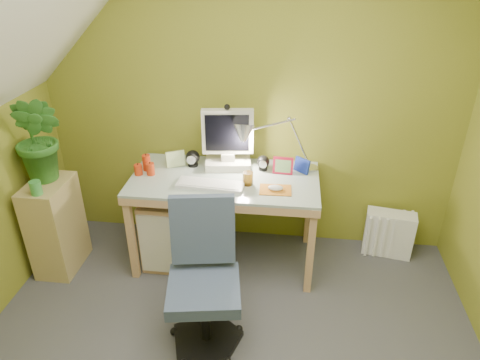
# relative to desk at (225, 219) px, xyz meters

# --- Properties ---
(wall_back) EXTENTS (3.20, 0.01, 2.40)m
(wall_back) POSITION_rel_desk_xyz_m (0.14, 0.37, 0.83)
(wall_back) COLOR olive
(wall_back) RESTS_ON floor
(desk) EXTENTS (1.38, 0.69, 0.74)m
(desk) POSITION_rel_desk_xyz_m (0.00, 0.00, 0.00)
(desk) COLOR tan
(desk) RESTS_ON floor
(monitor) EXTENTS (0.38, 0.25, 0.49)m
(monitor) POSITION_rel_desk_xyz_m (0.00, 0.18, 0.61)
(monitor) COLOR beige
(monitor) RESTS_ON desk
(speaker_left) EXTENTS (0.12, 0.12, 0.13)m
(speaker_left) POSITION_rel_desk_xyz_m (-0.27, 0.16, 0.43)
(speaker_left) COLOR black
(speaker_left) RESTS_ON desk
(speaker_right) EXTENTS (0.11, 0.11, 0.12)m
(speaker_right) POSITION_rel_desk_xyz_m (0.27, 0.16, 0.43)
(speaker_right) COLOR black
(speaker_right) RESTS_ON desk
(keyboard) EXTENTS (0.48, 0.18, 0.02)m
(keyboard) POSITION_rel_desk_xyz_m (-0.08, -0.14, 0.38)
(keyboard) COLOR silver
(keyboard) RESTS_ON desk
(mousepad) EXTENTS (0.23, 0.17, 0.01)m
(mousepad) POSITION_rel_desk_xyz_m (0.38, -0.14, 0.37)
(mousepad) COLOR #B5691C
(mousepad) RESTS_ON desk
(mouse) EXTENTS (0.11, 0.08, 0.04)m
(mouse) POSITION_rel_desk_xyz_m (0.38, -0.14, 0.39)
(mouse) COLOR silver
(mouse) RESTS_ON mousepad
(amber_tumbler) EXTENTS (0.08, 0.08, 0.10)m
(amber_tumbler) POSITION_rel_desk_xyz_m (0.18, -0.08, 0.42)
(amber_tumbler) COLOR brown
(amber_tumbler) RESTS_ON desk
(candle_cluster) EXTENTS (0.18, 0.16, 0.12)m
(candle_cluster) POSITION_rel_desk_xyz_m (-0.60, 0.01, 0.43)
(candle_cluster) COLOR red
(candle_cluster) RESTS_ON desk
(photo_frame_red) EXTENTS (0.15, 0.03, 0.13)m
(photo_frame_red) POSITION_rel_desk_xyz_m (0.42, 0.12, 0.43)
(photo_frame_red) COLOR #AB122E
(photo_frame_red) RESTS_ON desk
(photo_frame_blue) EXTENTS (0.11, 0.09, 0.11)m
(photo_frame_blue) POSITION_rel_desk_xyz_m (0.56, 0.16, 0.42)
(photo_frame_blue) COLOR navy
(photo_frame_blue) RESTS_ON desk
(photo_frame_green) EXTENTS (0.14, 0.08, 0.12)m
(photo_frame_green) POSITION_rel_desk_xyz_m (-0.40, 0.14, 0.43)
(photo_frame_green) COLOR beige
(photo_frame_green) RESTS_ON desk
(desk_lamp) EXTENTS (0.61, 0.31, 0.63)m
(desk_lamp) POSITION_rel_desk_xyz_m (0.45, 0.18, 0.68)
(desk_lamp) COLOR silver
(desk_lamp) RESTS_ON desk
(side_ledge) EXTENTS (0.27, 0.42, 0.74)m
(side_ledge) POSITION_rel_desk_xyz_m (-1.26, -0.24, -0.00)
(side_ledge) COLOR tan
(side_ledge) RESTS_ON floor
(potted_plant) EXTENTS (0.42, 0.37, 0.65)m
(potted_plant) POSITION_rel_desk_xyz_m (-1.26, -0.19, 0.69)
(potted_plant) COLOR #2D6822
(potted_plant) RESTS_ON side_ledge
(green_cup) EXTENTS (0.09, 0.09, 0.10)m
(green_cup) POSITION_rel_desk_xyz_m (-1.24, -0.39, 0.42)
(green_cup) COLOR green
(green_cup) RESTS_ON side_ledge
(task_chair) EXTENTS (0.56, 0.56, 0.88)m
(task_chair) POSITION_rel_desk_xyz_m (0.00, -0.86, 0.07)
(task_chair) COLOR #38455C
(task_chair) RESTS_ON floor
(radiator) EXTENTS (0.40, 0.21, 0.38)m
(radiator) POSITION_rel_desk_xyz_m (1.29, 0.23, -0.18)
(radiator) COLOR white
(radiator) RESTS_ON floor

